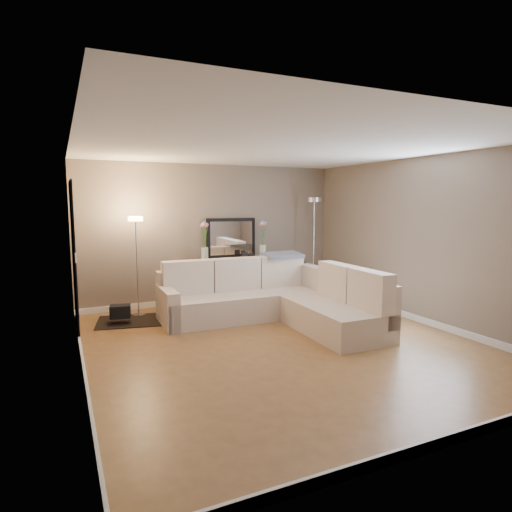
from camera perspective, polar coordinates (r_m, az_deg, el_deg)
name	(u,v)px	position (r m, az deg, el deg)	size (l,w,h in m)	color
floor	(281,343)	(5.93, 3.31, -11.54)	(5.00, 5.50, 0.01)	#926135
ceiling	(282,147)	(5.66, 3.50, 14.34)	(5.00, 5.50, 0.01)	white
wall_back	(213,234)	(8.18, -5.77, 2.94)	(5.00, 0.02, 2.60)	gray
wall_front	(458,283)	(3.49, 25.32, -3.33)	(5.00, 0.02, 2.60)	gray
wall_left	(75,258)	(4.99, -22.93, -0.26)	(0.02, 5.50, 2.60)	gray
wall_right	(423,241)	(7.18, 21.37, 1.91)	(0.02, 5.50, 2.60)	gray
baseboard_back	(214,299)	(8.34, -5.60, -5.67)	(5.00, 0.03, 0.10)	white
baseboard_front	(446,441)	(3.92, 23.97, -21.57)	(5.00, 0.03, 0.10)	white
baseboard_left	(84,369)	(5.29, -21.98, -13.80)	(0.03, 5.50, 0.10)	white
baseboard_right	(418,319)	(7.37, 20.79, -7.82)	(0.03, 5.50, 0.10)	white
doorway	(74,258)	(6.70, -23.10, -0.24)	(0.02, 1.20, 2.20)	black
switch_plate	(76,258)	(5.85, -22.88, -0.24)	(0.02, 0.08, 0.12)	white
sectional_sofa	(275,299)	(6.89, 2.48, -5.75)	(2.76, 2.69, 0.97)	beige
throw_blanket	(283,255)	(7.58, 3.56, 0.15)	(0.69, 0.40, 0.05)	slate
console_table	(231,278)	(8.09, -3.40, -2.95)	(1.38, 0.40, 0.85)	black
leaning_mirror	(231,238)	(8.19, -3.32, 2.41)	(0.98, 0.07, 0.76)	black
table_decor	(235,258)	(8.03, -2.79, -0.24)	(0.58, 0.13, 0.14)	gold
flower_vase_left	(205,244)	(7.85, -6.86, 1.55)	(0.16, 0.13, 0.73)	silver
flower_vase_right	(263,242)	(8.26, 0.91, 1.87)	(0.16, 0.13, 0.73)	silver
floor_lamp_lit	(136,246)	(7.32, -15.66, 1.25)	(0.28, 0.28, 1.66)	silver
floor_lamp_unlit	(314,227)	(8.53, 7.73, 3.80)	(0.31, 0.31, 1.99)	silver
charcoal_rug	(132,321)	(7.22, -16.14, -8.29)	(1.09, 0.81, 0.01)	black
black_bag	(120,311)	(7.08, -17.65, -7.05)	(0.31, 0.22, 0.20)	black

